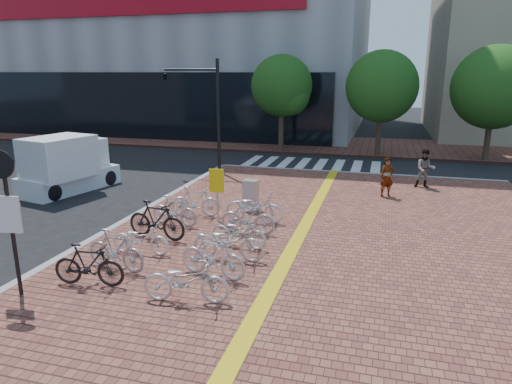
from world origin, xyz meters
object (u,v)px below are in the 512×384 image
(bike_11, at_px, (255,207))
(bike_7, at_px, (213,256))
(box_truck, at_px, (67,165))
(bike_9, at_px, (239,232))
(bike_10, at_px, (248,218))
(bike_0, at_px, (89,265))
(utility_box, at_px, (251,195))
(pedestrian_a, at_px, (387,177))
(bike_6, at_px, (186,281))
(traffic_light_pole, at_px, (193,95))
(bike_4, at_px, (174,211))
(pedestrian_b, at_px, (425,169))
(bike_2, at_px, (141,239))
(bike_8, at_px, (228,242))
(yellow_sign, at_px, (217,185))
(bike_5, at_px, (195,201))
(bike_1, at_px, (115,250))
(notice_sign, at_px, (7,206))

(bike_11, bearing_deg, bike_7, -177.84)
(bike_7, height_order, box_truck, box_truck)
(bike_9, relative_size, bike_10, 1.00)
(bike_0, xyz_separation_m, utility_box, (1.96, 6.80, 0.05))
(bike_11, distance_m, pedestrian_a, 6.19)
(bike_6, distance_m, bike_10, 4.53)
(bike_9, distance_m, bike_10, 1.13)
(traffic_light_pole, relative_size, box_truck, 1.21)
(bike_0, xyz_separation_m, bike_4, (0.03, 4.54, -0.02))
(bike_11, bearing_deg, pedestrian_b, -42.03)
(utility_box, xyz_separation_m, traffic_light_pole, (-4.58, 5.78, 3.22))
(bike_2, bearing_deg, bike_4, -0.15)
(bike_8, bearing_deg, utility_box, 5.07)
(pedestrian_a, bearing_deg, yellow_sign, -163.74)
(bike_2, xyz_separation_m, bike_9, (2.44, 1.22, 0.02))
(bike_0, height_order, bike_8, bike_0)
(bike_4, distance_m, bike_10, 2.54)
(bike_0, relative_size, bike_11, 0.87)
(bike_5, relative_size, bike_6, 0.92)
(bike_6, xyz_separation_m, pedestrian_a, (4.16, 10.21, 0.29))
(bike_5, relative_size, bike_9, 1.02)
(bike_5, bearing_deg, yellow_sign, -119.44)
(bike_7, bearing_deg, bike_6, -174.99)
(bike_1, relative_size, bike_2, 1.06)
(pedestrian_a, distance_m, pedestrian_b, 2.53)
(bike_5, height_order, box_truck, box_truck)
(bike_0, xyz_separation_m, bike_6, (2.52, -0.12, -0.02))
(bike_9, bearing_deg, bike_1, 140.49)
(pedestrian_a, xyz_separation_m, box_truck, (-13.34, -2.13, 0.21))
(bike_1, xyz_separation_m, traffic_light_pole, (-2.73, 11.62, 3.26))
(bike_2, distance_m, bike_7, 2.59)
(notice_sign, height_order, traffic_light_pole, traffic_light_pole)
(bike_1, relative_size, bike_9, 1.02)
(bike_1, height_order, pedestrian_a, pedestrian_a)
(box_truck, bearing_deg, pedestrian_a, 9.06)
(bike_0, bearing_deg, bike_8, -56.29)
(bike_8, height_order, pedestrian_a, pedestrian_a)
(bike_4, relative_size, bike_10, 0.96)
(bike_5, bearing_deg, utility_box, -63.50)
(bike_8, distance_m, traffic_light_pole, 11.99)
(bike_2, height_order, bike_10, bike_10)
(bike_8, distance_m, pedestrian_b, 11.25)
(bike_7, relative_size, bike_11, 0.91)
(bike_2, distance_m, bike_4, 2.48)
(bike_10, xyz_separation_m, pedestrian_b, (5.70, 7.65, 0.32))
(bike_4, distance_m, bike_11, 2.64)
(bike_2, xyz_separation_m, bike_8, (2.46, 0.25, 0.08))
(bike_7, bearing_deg, bike_4, 47.78)
(bike_6, distance_m, yellow_sign, 5.58)
(bike_0, relative_size, bike_5, 0.98)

